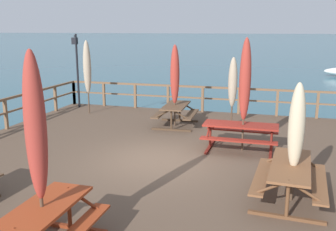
# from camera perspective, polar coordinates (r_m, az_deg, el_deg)

# --- Properties ---
(ground_plane) EXTENTS (600.00, 600.00, 0.00)m
(ground_plane) POSITION_cam_1_polar(r_m,az_deg,el_deg) (10.63, -1.44, -10.71)
(ground_plane) COLOR #2D5B6B
(wooden_deck) EXTENTS (12.34, 12.78, 0.82)m
(wooden_deck) POSITION_cam_1_polar(r_m,az_deg,el_deg) (10.47, -1.46, -8.67)
(wooden_deck) COLOR brown
(wooden_deck) RESTS_ON ground
(railing_waterside_far) EXTENTS (12.14, 0.10, 1.09)m
(railing_waterside_far) POSITION_cam_1_polar(r_m,az_deg,el_deg) (16.03, 5.20, 3.13)
(railing_waterside_far) COLOR brown
(railing_waterside_far) RESTS_ON wooden_deck
(picnic_table_back_left) EXTENTS (1.54, 2.23, 0.78)m
(picnic_table_back_left) POSITION_cam_1_polar(r_m,az_deg,el_deg) (8.23, 17.77, -8.22)
(picnic_table_back_left) COLOR brown
(picnic_table_back_left) RESTS_ON wooden_deck
(picnic_table_mid_left) EXTENTS (2.11, 1.41, 0.78)m
(picnic_table_mid_left) POSITION_cam_1_polar(r_m,az_deg,el_deg) (11.15, 10.76, -2.29)
(picnic_table_mid_left) COLOR maroon
(picnic_table_mid_left) RESTS_ON wooden_deck
(picnic_table_front_left) EXTENTS (1.48, 1.84, 0.78)m
(picnic_table_front_left) POSITION_cam_1_polar(r_m,az_deg,el_deg) (13.70, 1.17, 0.74)
(picnic_table_front_left) COLOR brown
(picnic_table_front_left) RESTS_ON wooden_deck
(picnic_table_mid_right) EXTENTS (1.40, 1.77, 0.78)m
(picnic_table_mid_right) POSITION_cam_1_polar(r_m,az_deg,el_deg) (6.45, -17.86, -14.40)
(picnic_table_mid_right) COLOR #993819
(picnic_table_mid_right) RESTS_ON wooden_deck
(patio_umbrella_short_mid) EXTENTS (0.32, 0.32, 2.44)m
(patio_umbrella_short_mid) POSITION_cam_1_polar(r_m,az_deg,el_deg) (7.91, 18.62, -1.64)
(patio_umbrella_short_mid) COLOR #4C3828
(patio_umbrella_short_mid) RESTS_ON wooden_deck
(patio_umbrella_tall_mid_right) EXTENTS (0.32, 0.32, 3.20)m
(patio_umbrella_tall_mid_right) POSITION_cam_1_polar(r_m,az_deg,el_deg) (10.82, 11.44, 5.19)
(patio_umbrella_tall_mid_right) COLOR #4C3828
(patio_umbrella_tall_mid_right) RESTS_ON wooden_deck
(patio_umbrella_short_back) EXTENTS (0.32, 0.32, 2.97)m
(patio_umbrella_short_back) POSITION_cam_1_polar(r_m,az_deg,el_deg) (15.86, -11.97, 7.02)
(patio_umbrella_short_back) COLOR #4C3828
(patio_umbrella_short_back) RESTS_ON wooden_deck
(patio_umbrella_tall_back_right) EXTENTS (0.32, 0.32, 2.89)m
(patio_umbrella_tall_back_right) POSITION_cam_1_polar(r_m,az_deg,el_deg) (13.49, 1.03, 6.08)
(patio_umbrella_tall_back_right) COLOR #4C3828
(patio_umbrella_tall_back_right) RESTS_ON wooden_deck
(patio_umbrella_tall_back_left) EXTENTS (0.32, 0.32, 3.17)m
(patio_umbrella_tall_back_left) POSITION_cam_1_polar(r_m,az_deg,el_deg) (5.93, -19.15, -1.80)
(patio_umbrella_tall_back_left) COLOR #4C3828
(patio_umbrella_tall_back_left) RESTS_ON wooden_deck
(patio_umbrella_tall_front) EXTENTS (0.32, 0.32, 2.47)m
(patio_umbrella_tall_front) POSITION_cam_1_polar(r_m,az_deg,el_deg) (13.71, 9.64, 4.86)
(patio_umbrella_tall_front) COLOR #4C3828
(patio_umbrella_tall_front) RESTS_ON wooden_deck
(lamp_post_hooked) EXTENTS (0.37, 0.65, 3.20)m
(lamp_post_hooked) POSITION_cam_1_polar(r_m,az_deg,el_deg) (17.03, -13.49, 8.08)
(lamp_post_hooked) COLOR black
(lamp_post_hooked) RESTS_ON wooden_deck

